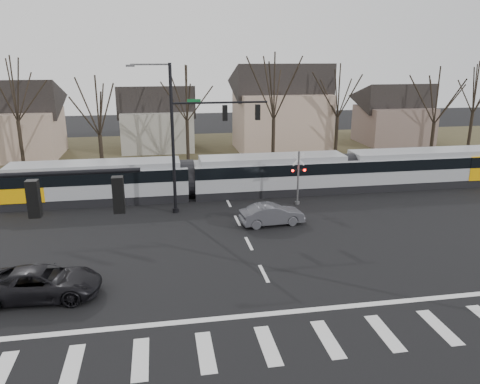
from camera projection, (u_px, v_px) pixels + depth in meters
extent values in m
plane|color=black|center=(273.00, 292.00, 21.90)|extent=(140.00, 140.00, 0.00)
cube|color=#38331E|center=(204.00, 154.00, 52.13)|extent=(140.00, 28.00, 0.01)
cube|color=silver|center=(1.00, 374.00, 16.33)|extent=(0.60, 2.60, 0.01)
cube|color=silver|center=(72.00, 366.00, 16.73)|extent=(0.60, 2.60, 0.01)
cube|color=silver|center=(141.00, 359.00, 17.13)|extent=(0.60, 2.60, 0.01)
cube|color=silver|center=(206.00, 352.00, 17.53)|extent=(0.60, 2.60, 0.01)
cube|color=silver|center=(268.00, 345.00, 17.93)|extent=(0.60, 2.60, 0.01)
cube|color=silver|center=(328.00, 339.00, 18.32)|extent=(0.60, 2.60, 0.01)
cube|color=silver|center=(385.00, 333.00, 18.72)|extent=(0.60, 2.60, 0.01)
cube|color=silver|center=(439.00, 327.00, 19.12)|extent=(0.60, 2.60, 0.01)
cube|color=silver|center=(283.00, 312.00, 20.20)|extent=(28.00, 0.35, 0.01)
cube|color=silver|center=(264.00, 273.00, 23.79)|extent=(0.18, 2.00, 0.01)
cube|color=silver|center=(249.00, 243.00, 27.57)|extent=(0.18, 2.00, 0.01)
cube|color=silver|center=(237.00, 221.00, 31.35)|extent=(0.18, 2.00, 0.01)
cube|color=silver|center=(228.00, 203.00, 35.13)|extent=(0.18, 2.00, 0.01)
cube|color=silver|center=(221.00, 188.00, 38.90)|extent=(0.18, 2.00, 0.01)
cube|color=silver|center=(215.00, 176.00, 42.68)|extent=(0.18, 2.00, 0.01)
cube|color=silver|center=(210.00, 166.00, 46.46)|extent=(0.18, 2.00, 0.01)
cube|color=silver|center=(206.00, 158.00, 50.24)|extent=(0.18, 2.00, 0.01)
cube|color=#59595E|center=(226.00, 198.00, 36.16)|extent=(90.00, 0.12, 0.06)
cube|color=#59595E|center=(224.00, 193.00, 37.48)|extent=(90.00, 0.12, 0.06)
cube|color=gray|center=(96.00, 182.00, 34.97)|extent=(13.54, 2.92, 3.04)
cube|color=black|center=(96.00, 174.00, 34.80)|extent=(13.56, 2.96, 0.89)
cube|color=#F1A707|center=(24.00, 184.00, 34.10)|extent=(3.33, 2.98, 2.03)
cube|color=gray|center=(272.00, 175.00, 37.23)|extent=(12.49, 2.92, 3.04)
cube|color=black|center=(272.00, 167.00, 37.05)|extent=(12.51, 2.96, 0.89)
cube|color=gray|center=(422.00, 168.00, 39.39)|extent=(13.54, 2.92, 3.04)
cube|color=black|center=(423.00, 161.00, 39.22)|extent=(13.56, 2.96, 0.89)
cube|color=#F1A707|center=(477.00, 164.00, 40.22)|extent=(3.33, 2.98, 2.03)
imported|color=#46464C|center=(272.00, 214.00, 30.49)|extent=(2.28, 4.47, 1.38)
imported|color=black|center=(42.00, 283.00, 21.28)|extent=(3.01, 5.53, 1.46)
cylinder|color=black|center=(18.00, 175.00, 12.63)|extent=(6.50, 0.14, 0.14)
cube|color=black|center=(34.00, 199.00, 12.88)|extent=(0.32, 0.32, 1.05)
sphere|color=#FF0C07|center=(32.00, 187.00, 12.79)|extent=(0.22, 0.22, 0.22)
cube|color=black|center=(119.00, 195.00, 13.26)|extent=(0.32, 0.32, 1.05)
sphere|color=#FF0C07|center=(118.00, 184.00, 13.17)|extent=(0.22, 0.22, 0.22)
cylinder|color=black|center=(173.00, 141.00, 31.60)|extent=(0.22, 0.22, 10.20)
cylinder|color=black|center=(176.00, 210.00, 33.00)|extent=(0.44, 0.44, 0.30)
cylinder|color=black|center=(220.00, 103.00, 31.43)|extent=(6.50, 0.14, 0.14)
cube|color=#0C5926|center=(194.00, 101.00, 31.10)|extent=(0.90, 0.03, 0.22)
cube|color=black|center=(225.00, 113.00, 31.68)|extent=(0.32, 0.32, 1.05)
sphere|color=#FF0C07|center=(225.00, 108.00, 31.59)|extent=(0.22, 0.22, 0.22)
cube|color=black|center=(258.00, 112.00, 32.06)|extent=(0.32, 0.32, 1.05)
sphere|color=#FF0C07|center=(258.00, 107.00, 31.97)|extent=(0.22, 0.22, 0.22)
cube|color=#59595B|center=(130.00, 66.00, 29.79)|extent=(0.55, 0.22, 0.14)
cylinder|color=#59595B|center=(298.00, 178.00, 34.26)|extent=(0.14, 0.14, 4.00)
cylinder|color=#59595B|center=(297.00, 203.00, 34.80)|extent=(0.36, 0.36, 0.20)
cube|color=silver|center=(299.00, 159.00, 33.86)|extent=(0.95, 0.04, 0.95)
cube|color=silver|center=(299.00, 159.00, 33.86)|extent=(0.95, 0.04, 0.95)
cube|color=black|center=(298.00, 170.00, 34.09)|extent=(1.00, 0.10, 0.12)
sphere|color=#FF0C07|center=(293.00, 171.00, 33.94)|extent=(0.18, 0.18, 0.18)
sphere|color=#FF0C07|center=(305.00, 170.00, 34.09)|extent=(0.18, 0.18, 0.18)
cube|color=tan|center=(16.00, 134.00, 49.98)|extent=(9.00, 8.00, 5.00)
cube|color=gray|center=(158.00, 130.00, 54.43)|extent=(8.00, 7.00, 4.50)
cube|color=tan|center=(281.00, 122.00, 53.65)|extent=(10.00, 8.00, 6.50)
cube|color=#6A554E|center=(393.00, 125.00, 58.32)|extent=(8.00, 7.00, 4.50)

